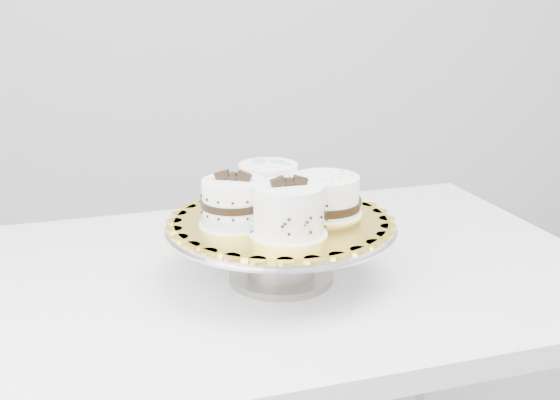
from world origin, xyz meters
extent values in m
cube|color=silver|center=(-0.05, 0.20, 0.73)|extent=(1.20, 0.83, 0.04)
cube|color=silver|center=(0.47, 0.57, 0.36)|extent=(0.05, 0.05, 0.71)
cylinder|color=gray|center=(-0.06, 0.15, 0.76)|extent=(0.18, 0.18, 0.01)
cylinder|color=gray|center=(-0.06, 0.15, 0.80)|extent=(0.12, 0.12, 0.09)
cylinder|color=silver|center=(-0.06, 0.15, 0.85)|extent=(0.38, 0.38, 0.01)
cylinder|color=silver|center=(-0.06, 0.15, 0.85)|extent=(0.39, 0.39, 0.00)
cylinder|color=yellow|center=(-0.06, 0.15, 0.86)|extent=(0.42, 0.42, 0.01)
cylinder|color=white|center=(-0.07, 0.08, 0.86)|extent=(0.12, 0.12, 0.00)
cylinder|color=white|center=(-0.07, 0.08, 0.90)|extent=(0.11, 0.11, 0.08)
cylinder|color=white|center=(-0.14, 0.15, 0.86)|extent=(0.12, 0.12, 0.00)
cylinder|color=white|center=(-0.14, 0.15, 0.90)|extent=(0.14, 0.14, 0.07)
cylinder|color=silver|center=(-0.14, 0.15, 0.87)|extent=(0.11, 0.11, 0.02)
cylinder|color=black|center=(-0.14, 0.15, 0.90)|extent=(0.11, 0.11, 0.01)
cylinder|color=white|center=(-0.06, 0.23, 0.86)|extent=(0.12, 0.12, 0.00)
cylinder|color=white|center=(-0.06, 0.23, 0.90)|extent=(0.14, 0.14, 0.07)
cylinder|color=white|center=(0.02, 0.16, 0.86)|extent=(0.13, 0.13, 0.00)
cylinder|color=white|center=(0.02, 0.16, 0.90)|extent=(0.14, 0.14, 0.06)
cylinder|color=black|center=(0.02, 0.16, 0.88)|extent=(0.12, 0.12, 0.01)
camera|label=1|loc=(-0.34, -0.93, 1.25)|focal=45.00mm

